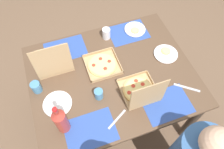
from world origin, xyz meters
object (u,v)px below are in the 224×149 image
object	(u,v)px
cup_red	(106,34)
pizza_box_corner_right	(102,65)
plate_far_left	(58,104)
cup_dark	(36,87)
plate_near_right	(166,54)
soda_bottle	(61,121)
cup_clear_left	(99,94)
pizza_box_corner_left	(140,91)
plate_far_right	(135,30)
pizza_box_edge_far	(54,61)

from	to	relation	value
cup_red	pizza_box_corner_right	bearing A→B (deg)	65.08
plate_far_left	cup_dark	bearing A→B (deg)	-55.25
plate_near_right	soda_bottle	world-z (taller)	soda_bottle
plate_near_right	cup_clear_left	size ratio (longest dim) A/B	2.39
plate_near_right	cup_dark	xyz separation A→B (m)	(1.12, -0.02, 0.04)
plate_near_right	cup_red	xyz separation A→B (m)	(0.43, -0.36, 0.04)
cup_clear_left	cup_dark	size ratio (longest dim) A/B	0.94
cup_red	pizza_box_corner_left	bearing A→B (deg)	94.78
plate_far_right	cup_dark	bearing A→B (deg)	19.10
plate_far_left	pizza_box_edge_far	bearing A→B (deg)	-98.35
cup_clear_left	pizza_box_corner_left	bearing A→B (deg)	164.57
pizza_box_edge_far	pizza_box_corner_right	distance (m)	0.41
plate_far_left	soda_bottle	size ratio (longest dim) A/B	0.68
cup_dark	soda_bottle	bearing A→B (deg)	109.53
cup_dark	cup_clear_left	bearing A→B (deg)	153.47
cup_clear_left	soda_bottle	bearing A→B (deg)	25.72
pizza_box_edge_far	pizza_box_corner_right	size ratio (longest dim) A/B	1.17
plate_near_right	soda_bottle	distance (m)	1.06
pizza_box_corner_right	cup_dark	xyz separation A→B (m)	(0.56, 0.05, 0.04)
pizza_box_corner_left	pizza_box_corner_right	bearing A→B (deg)	-61.98
plate_far_right	cup_clear_left	world-z (taller)	cup_clear_left
plate_far_right	cup_dark	world-z (taller)	cup_dark
pizza_box_edge_far	plate_far_left	distance (m)	0.38
soda_bottle	cup_dark	xyz separation A→B (m)	(0.13, -0.37, -0.09)
plate_far_right	cup_red	xyz separation A→B (m)	(0.29, -0.01, 0.04)
plate_far_right	cup_clear_left	xyz separation A→B (m)	(0.54, 0.56, 0.03)
pizza_box_corner_right	plate_far_left	distance (m)	0.49
plate_far_left	soda_bottle	distance (m)	0.23
pizza_box_edge_far	cup_dark	distance (m)	0.27
pizza_box_edge_far	plate_near_right	size ratio (longest dim) A/B	1.56
pizza_box_corner_left	cup_red	world-z (taller)	pizza_box_corner_left
pizza_box_edge_far	pizza_box_corner_right	world-z (taller)	pizza_box_edge_far
pizza_box_edge_far	plate_near_right	distance (m)	0.97
cup_clear_left	cup_dark	xyz separation A→B (m)	(0.44, -0.22, 0.00)
plate_far_left	cup_red	world-z (taller)	cup_red
cup_clear_left	plate_far_left	bearing A→B (deg)	-7.71
pizza_box_edge_far	cup_clear_left	world-z (taller)	pizza_box_edge_far
pizza_box_corner_left	cup_clear_left	world-z (taller)	pizza_box_corner_left
pizza_box_corner_right	pizza_box_corner_left	distance (m)	0.41
pizza_box_corner_right	soda_bottle	size ratio (longest dim) A/B	0.86
pizza_box_corner_right	cup_clear_left	size ratio (longest dim) A/B	3.18
pizza_box_corner_right	pizza_box_corner_left	xyz separation A→B (m)	(-0.19, 0.36, 0.04)
pizza_box_edge_far	pizza_box_corner_left	world-z (taller)	pizza_box_edge_far
plate_far_right	cup_red	size ratio (longest dim) A/B	1.89
cup_clear_left	cup_dark	distance (m)	0.49
pizza_box_edge_far	soda_bottle	distance (m)	0.57
plate_near_right	cup_red	distance (m)	0.56
soda_bottle	cup_red	size ratio (longest dim) A/B	3.07
plate_far_left	cup_red	size ratio (longest dim) A/B	2.10
pizza_box_corner_left	soda_bottle	xyz separation A→B (m)	(0.62, 0.06, 0.08)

